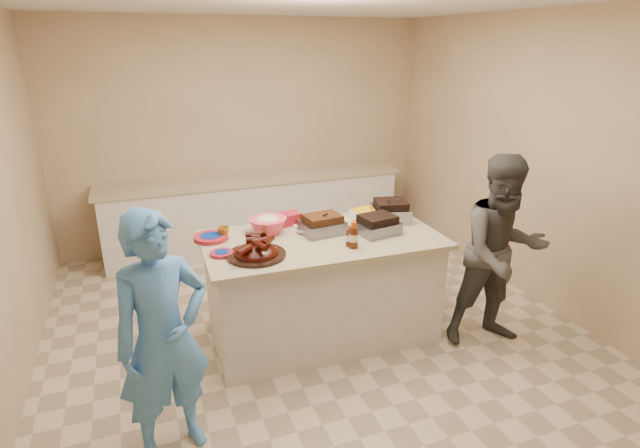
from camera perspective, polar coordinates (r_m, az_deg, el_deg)
name	(u,v)px	position (r m, az deg, el deg)	size (l,w,h in m)	color
room	(319,337)	(4.44, -0.08, -12.77)	(4.50, 5.00, 2.70)	tan
back_counter	(255,212)	(6.16, -7.41, 1.34)	(3.60, 0.64, 0.90)	silver
island	(322,334)	(4.48, 0.23, -12.46)	(1.92, 1.01, 0.91)	silver
rib_platter	(256,256)	(3.74, -7.27, -3.67)	(0.44, 0.44, 0.18)	#3C0B04
pulled_pork_tray	(322,233)	(4.15, 0.28, -1.05)	(0.34, 0.26, 0.10)	#47230F
brisket_tray	(377,233)	(4.18, 6.53, -1.04)	(0.32, 0.27, 0.10)	black
roasting_pan	(390,220)	(4.50, 8.01, 0.44)	(0.31, 0.31, 0.12)	gray
coleslaw_bowl	(268,233)	(4.18, -5.95, -1.00)	(0.32, 0.32, 0.22)	#DC3C56
sausage_plate	(308,225)	(4.34, -1.34, -0.14)	(0.27, 0.27, 0.05)	silver
mac_cheese_dish	(368,216)	(4.58, 5.52, 0.87)	(0.29, 0.21, 0.08)	#FCBA0B
bbq_bottle_a	(353,248)	(3.87, 3.82, -2.70)	(0.07, 0.07, 0.21)	#421A0B
bbq_bottle_b	(349,246)	(3.90, 3.38, -2.51)	(0.06, 0.06, 0.17)	#421A0B
mustard_bottle	(305,228)	(4.27, -1.78, -0.48)	(0.05, 0.05, 0.12)	gold
sauce_bowl	(304,233)	(4.16, -1.81, -1.02)	(0.13, 0.04, 0.13)	silver
plate_stack_large	(211,239)	(4.12, -12.33, -1.73)	(0.28, 0.28, 0.03)	maroon
plate_stack_small	(222,255)	(3.80, -11.16, -3.49)	(0.18, 0.18, 0.02)	maroon
plastic_cup	(224,237)	(4.14, -10.92, -1.51)	(0.10, 0.09, 0.10)	#946510
basket_stack	(288,224)	(4.37, -3.65, 0.02)	(0.19, 0.15, 0.10)	maroon
guest_blue	(177,445)	(3.58, -16.07, -23.14)	(0.57, 1.57, 0.38)	#4B8FDA
guest_gray	(490,339)	(4.65, 18.85, -12.29)	(0.78, 1.61, 0.61)	#4C4A44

